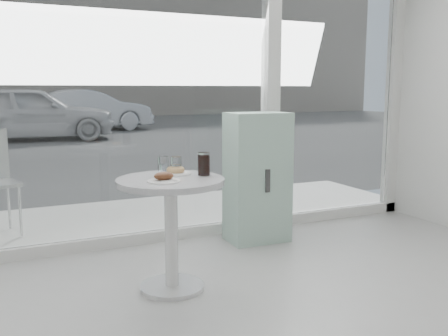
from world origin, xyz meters
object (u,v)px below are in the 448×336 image
car_white (32,113)px  water_tumbler_b (176,166)px  mint_cabinet (257,177)px  water_tumbler_a (163,166)px  main_table (171,211)px  plate_fritter (164,178)px  cola_glass (204,164)px  car_silver (88,110)px  plate_donut (176,171)px

car_white → water_tumbler_b: size_ratio=35.46×
mint_cabinet → water_tumbler_a: 1.20m
main_table → car_white: 11.17m
plate_fritter → car_white: bearing=89.9°
plate_fritter → cola_glass: (0.33, 0.12, 0.05)m
water_tumbler_a → water_tumbler_b: 0.09m
main_table → car_silver: (1.84, 13.67, 0.12)m
car_white → cola_glass: size_ratio=27.12×
plate_donut → plate_fritter: bearing=-123.8°
car_silver → water_tumbler_a: size_ratio=33.04×
car_white → cola_glass: (0.31, -11.15, 0.11)m
car_silver → water_tumbler_b: (-1.74, -13.51, 0.15)m
mint_cabinet → car_white: bearing=98.3°
water_tumbler_a → water_tumbler_b: size_ratio=1.02×
car_white → plate_fritter: (-0.02, -11.27, 0.06)m
car_white → plate_donut: bearing=-173.8°
water_tumbler_a → plate_donut: bearing=-43.6°
main_table → car_white: car_white is taller
car_silver → cola_glass: 13.74m
plate_fritter → car_silver: bearing=82.1°
plate_donut → water_tumbler_b: size_ratio=1.78×
mint_cabinet → plate_fritter: (-1.14, -0.85, 0.22)m
plate_donut → water_tumbler_a: water_tumbler_a is taller
water_tumbler_a → plate_fritter: bearing=-107.1°
cola_glass → main_table: bearing=-175.1°
main_table → plate_donut: bearing=58.5°
car_white → mint_cabinet: bearing=-168.4°
car_white → water_tumbler_b: bearing=-173.7°
water_tumbler_b → cola_glass: cola_glass is taller
plate_fritter → main_table: bearing=53.2°
main_table → mint_cabinet: size_ratio=0.67×
plate_fritter → plate_donut: 0.30m
car_silver → cola_glass: size_ratio=25.75×
car_silver → plate_fritter: 13.91m
car_white → water_tumbler_b: (0.16, -11.01, 0.09)m
car_white → car_silver: 3.14m
plate_donut → mint_cabinet: bearing=31.5°
main_table → cola_glass: size_ratio=4.86×
car_white → water_tumbler_a: bearing=-174.1°
mint_cabinet → water_tumbler_b: mint_cabinet is taller
main_table → plate_fritter: bearing=-126.8°
plate_donut → water_tumbler_a: bearing=136.4°
water_tumbler_b → mint_cabinet: bearing=31.0°
mint_cabinet → car_white: car_white is taller
main_table → cola_glass: cola_glass is taller
car_silver → plate_fritter: bearing=165.8°
plate_fritter → plate_donut: (0.16, 0.25, -0.01)m
main_table → water_tumbler_a: 0.34m
car_white → cola_glass: bearing=-172.9°
water_tumbler_a → water_tumbler_b: (0.08, -0.05, -0.00)m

